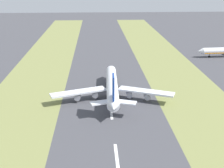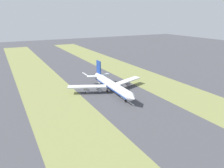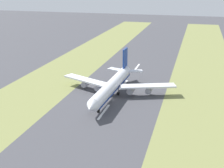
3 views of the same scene
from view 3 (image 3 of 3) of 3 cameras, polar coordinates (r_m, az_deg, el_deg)
The scene contains 7 objects.
ground_plane at distance 159.77m, azimuth 0.17°, elevation -2.84°, with size 800.00×800.00×0.00m, color #424247.
grass_median_west at distance 155.03m, azimuth 16.48°, elevation -4.34°, with size 40.00×600.00×0.01m, color olive.
grass_median_east at distance 176.26m, azimuth -14.09°, elevation -1.32°, with size 40.00×600.00×0.01m, color olive.
centreline_dash_near at distance 218.76m, azimuth 4.58°, elevation 3.09°, with size 1.20×18.00×0.01m, color silver.
centreline_dash_mid at distance 181.35m, azimuth 2.15°, elevation -0.18°, with size 1.20×18.00×0.01m, color silver.
centreline_dash_far at distance 145.32m, azimuth -1.52°, elevation -5.11°, with size 1.20×18.00×0.01m, color silver.
airplane_main_jet at distance 163.14m, azimuth 0.20°, elevation -0.12°, with size 64.11×67.14×20.20m.
Camera 3 is at (-39.08, 143.39, 58.63)m, focal length 50.00 mm.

